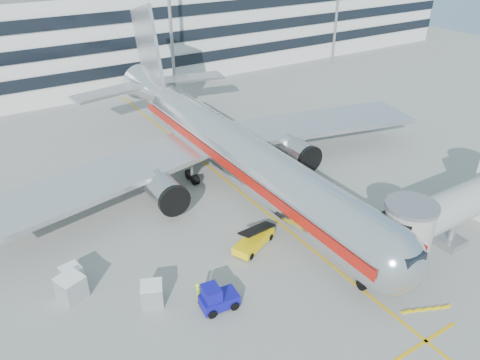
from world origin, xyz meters
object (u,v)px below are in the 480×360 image
cargo_container_front (152,294)px  cargo_container_left (71,287)px  ramp_worker (199,294)px  belt_loader (254,240)px  baggage_tug (217,298)px  main_jet (228,147)px  cargo_container_right (72,275)px

cargo_container_front → cargo_container_left: bearing=142.5°
ramp_worker → cargo_container_left: bearing=91.1°
belt_loader → baggage_tug: 7.87m
cargo_container_left → cargo_container_front: cargo_container_left is taller
cargo_container_left → main_jet: bearing=25.0°
cargo_container_right → cargo_container_front: 6.90m
baggage_tug → cargo_container_right: bearing=134.5°
belt_loader → ramp_worker: (-7.21, -3.58, 0.29)m
cargo_container_left → baggage_tug: bearing=-38.1°
main_jet → belt_loader: bearing=-110.2°
cargo_container_front → main_jet: bearing=41.7°
cargo_container_left → cargo_container_right: size_ratio=1.34×
cargo_container_left → ramp_worker: 9.52m
baggage_tug → cargo_container_front: (-3.73, 3.00, -0.05)m
cargo_container_right → belt_loader: bearing=-14.1°
baggage_tug → main_jet: bearing=56.4°
cargo_container_left → cargo_container_right: cargo_container_left is taller
cargo_container_left → ramp_worker: size_ratio=1.21×
main_jet → cargo_container_right: size_ratio=30.42×
main_jet → cargo_container_front: main_jet is taller
main_jet → baggage_tug: bearing=-123.6°
ramp_worker → belt_loader: bearing=-26.4°
baggage_tug → ramp_worker: 1.41m
main_jet → belt_loader: 12.12m
belt_loader → cargo_container_left: bearing=172.2°
main_jet → cargo_container_left: 21.11m
cargo_container_left → cargo_container_front: bearing=-37.5°
cargo_container_left → cargo_container_right: (0.42, 1.59, -0.18)m
main_jet → ramp_worker: (-11.21, -14.44, -3.31)m
baggage_tug → cargo_container_left: (-8.57, 6.71, 0.05)m
baggage_tug → cargo_container_left: size_ratio=1.27×
main_jet → cargo_container_right: 20.14m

